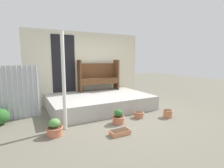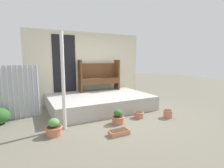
{
  "view_description": "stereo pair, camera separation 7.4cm",
  "coord_description": "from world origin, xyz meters",
  "px_view_note": "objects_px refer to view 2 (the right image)",
  "views": [
    {
      "loc": [
        -2.37,
        -4.08,
        1.62
      ],
      "look_at": [
        0.01,
        0.38,
        0.89
      ],
      "focal_mm": 28.0,
      "sensor_mm": 36.0,
      "label": 1
    },
    {
      "loc": [
        -2.31,
        -4.12,
        1.62
      ],
      "look_at": [
        0.01,
        0.38,
        0.89
      ],
      "focal_mm": 28.0,
      "sensor_mm": 36.0,
      "label": 2
    }
  ],
  "objects_px": {
    "flower_pot_right": "(139,114)",
    "bench": "(99,75)",
    "flower_pot_far_right": "(168,113)",
    "flower_pot_left": "(54,128)",
    "planter_box_rect": "(119,132)",
    "flower_pot_middle": "(118,117)",
    "support_post": "(63,82)"
  },
  "relations": [
    {
      "from": "bench",
      "to": "flower_pot_right",
      "type": "xyz_separation_m",
      "value": [
        0.25,
        -2.22,
        -0.93
      ]
    },
    {
      "from": "flower_pot_right",
      "to": "flower_pot_far_right",
      "type": "height_order",
      "value": "flower_pot_far_right"
    },
    {
      "from": "planter_box_rect",
      "to": "support_post",
      "type": "bearing_deg",
      "value": 138.03
    },
    {
      "from": "flower_pot_middle",
      "to": "support_post",
      "type": "bearing_deg",
      "value": 167.52
    },
    {
      "from": "flower_pot_far_right",
      "to": "flower_pot_right",
      "type": "bearing_deg",
      "value": 154.0
    },
    {
      "from": "bench",
      "to": "flower_pot_right",
      "type": "height_order",
      "value": "bench"
    },
    {
      "from": "support_post",
      "to": "bench",
      "type": "xyz_separation_m",
      "value": [
        1.75,
        2.05,
        -0.09
      ]
    },
    {
      "from": "flower_pot_right",
      "to": "support_post",
      "type": "bearing_deg",
      "value": 175.25
    },
    {
      "from": "bench",
      "to": "planter_box_rect",
      "type": "bearing_deg",
      "value": -102.26
    },
    {
      "from": "flower_pot_right",
      "to": "flower_pot_far_right",
      "type": "xyz_separation_m",
      "value": [
        0.73,
        -0.35,
        0.02
      ]
    },
    {
      "from": "flower_pot_far_right",
      "to": "planter_box_rect",
      "type": "bearing_deg",
      "value": -168.77
    },
    {
      "from": "bench",
      "to": "flower_pot_middle",
      "type": "height_order",
      "value": "bench"
    },
    {
      "from": "flower_pot_far_right",
      "to": "planter_box_rect",
      "type": "relative_size",
      "value": 0.63
    },
    {
      "from": "flower_pot_left",
      "to": "flower_pot_far_right",
      "type": "relative_size",
      "value": 1.34
    },
    {
      "from": "bench",
      "to": "flower_pot_left",
      "type": "bearing_deg",
      "value": -128.63
    },
    {
      "from": "flower_pot_left",
      "to": "flower_pot_far_right",
      "type": "bearing_deg",
      "value": -5.1
    },
    {
      "from": "bench",
      "to": "flower_pot_far_right",
      "type": "xyz_separation_m",
      "value": [
        0.97,
        -2.57,
        -0.9
      ]
    },
    {
      "from": "flower_pot_left",
      "to": "bench",
      "type": "bearing_deg",
      "value": 48.66
    },
    {
      "from": "flower_pot_left",
      "to": "planter_box_rect",
      "type": "height_order",
      "value": "flower_pot_left"
    },
    {
      "from": "support_post",
      "to": "planter_box_rect",
      "type": "height_order",
      "value": "support_post"
    },
    {
      "from": "support_post",
      "to": "bench",
      "type": "relative_size",
      "value": 1.44
    },
    {
      "from": "bench",
      "to": "support_post",
      "type": "bearing_deg",
      "value": -127.66
    },
    {
      "from": "flower_pot_left",
      "to": "flower_pot_right",
      "type": "height_order",
      "value": "flower_pot_left"
    },
    {
      "from": "bench",
      "to": "flower_pot_middle",
      "type": "distance_m",
      "value": 2.53
    },
    {
      "from": "support_post",
      "to": "planter_box_rect",
      "type": "bearing_deg",
      "value": -41.97
    },
    {
      "from": "flower_pot_right",
      "to": "flower_pot_far_right",
      "type": "distance_m",
      "value": 0.81
    },
    {
      "from": "flower_pot_far_right",
      "to": "planter_box_rect",
      "type": "xyz_separation_m",
      "value": [
        -1.75,
        -0.35,
        -0.06
      ]
    },
    {
      "from": "bench",
      "to": "flower_pot_middle",
      "type": "relative_size",
      "value": 4.22
    },
    {
      "from": "flower_pot_far_right",
      "to": "planter_box_rect",
      "type": "height_order",
      "value": "flower_pot_far_right"
    },
    {
      "from": "flower_pot_right",
      "to": "bench",
      "type": "bearing_deg",
      "value": 96.31
    },
    {
      "from": "planter_box_rect",
      "to": "flower_pot_far_right",
      "type": "bearing_deg",
      "value": 11.23
    },
    {
      "from": "flower_pot_left",
      "to": "support_post",
      "type": "bearing_deg",
      "value": 41.75
    }
  ]
}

